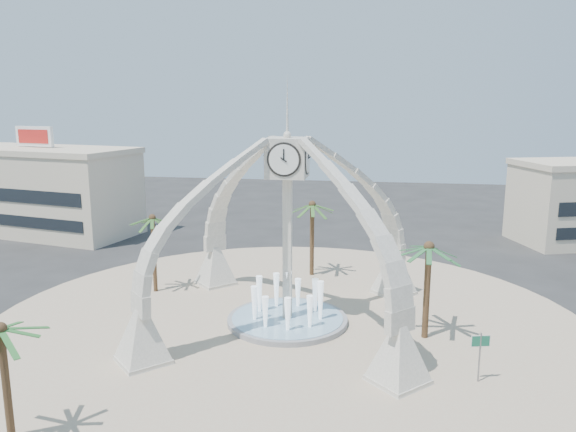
% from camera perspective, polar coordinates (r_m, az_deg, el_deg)
% --- Properties ---
extents(ground, '(140.00, 140.00, 0.00)m').
position_cam_1_polar(ground, '(38.11, -0.06, -10.82)').
color(ground, '#282828').
rests_on(ground, ground).
extents(plaza, '(40.00, 40.00, 0.06)m').
position_cam_1_polar(plaza, '(38.09, -0.06, -10.78)').
color(plaza, tan).
rests_on(plaza, ground).
extents(clock_tower, '(17.94, 17.94, 16.30)m').
position_cam_1_polar(clock_tower, '(36.15, -0.06, -1.26)').
color(clock_tower, silver).
rests_on(clock_tower, ground).
extents(fountain, '(8.00, 8.00, 3.62)m').
position_cam_1_polar(fountain, '(38.00, -0.06, -10.42)').
color(fountain, '#97979A').
rests_on(fountain, ground).
extents(building_nw, '(23.75, 13.73, 11.90)m').
position_cam_1_polar(building_nw, '(68.92, -23.95, 2.44)').
color(building_nw, beige).
rests_on(building_nw, ground).
extents(palm_east, '(5.01, 5.01, 6.67)m').
position_cam_1_polar(palm_east, '(35.03, 14.13, -3.18)').
color(palm_east, brown).
rests_on(palm_east, ground).
extents(palm_west, '(4.35, 4.35, 6.52)m').
position_cam_1_polar(palm_west, '(43.73, -13.62, -0.30)').
color(palm_west, brown).
rests_on(palm_west, ground).
extents(palm_north, '(4.15, 4.15, 6.86)m').
position_cam_1_polar(palm_north, '(46.68, 2.48, 1.07)').
color(palm_north, brown).
rests_on(palm_north, ground).
extents(palm_south, '(4.16, 4.16, 5.97)m').
position_cam_1_polar(palm_south, '(26.39, -27.19, -10.34)').
color(palm_south, brown).
rests_on(palm_south, ground).
extents(street_sign, '(0.99, 0.27, 2.77)m').
position_cam_1_polar(street_sign, '(31.52, 18.94, -12.50)').
color(street_sign, slate).
rests_on(street_sign, ground).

